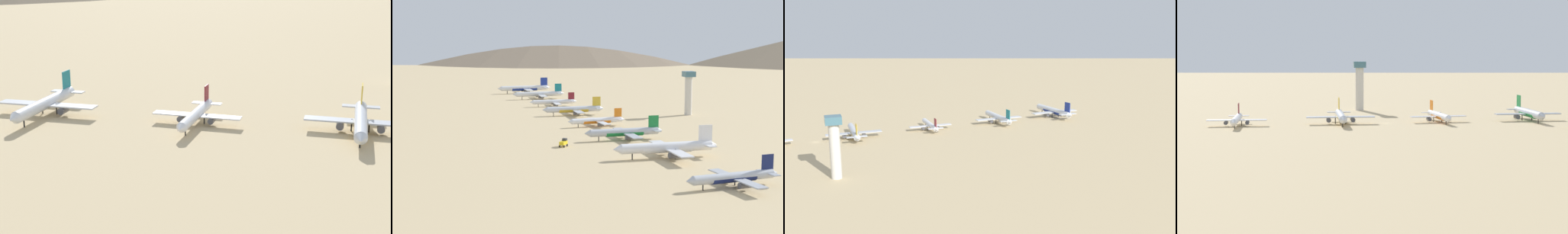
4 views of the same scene
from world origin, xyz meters
The scene contains 12 objects.
ground_plane centered at (0.00, 0.00, 0.00)m, with size 2093.74×2093.74×0.00m, color tan.
parked_jet_0 centered at (15.24, -174.37, 4.57)m, with size 47.69×38.76×13.75m.
parked_jet_1 centered at (9.56, -124.85, 4.17)m, with size 42.95×34.83×12.40m.
parked_jet_2 centered at (6.49, -73.20, 3.45)m, with size 35.44×28.70×10.25m.
parked_jet_3 centered at (1.98, -22.87, 4.02)m, with size 41.81×33.87×12.09m.
parked_jet_4 centered at (-1.56, 26.88, 3.42)m, with size 35.69×29.09×10.29m.
parked_jet_5 centered at (-4.51, 74.28, 4.07)m, with size 42.44×34.43×12.25m.
parked_jet_6 centered at (-9.95, 122.04, 4.71)m, with size 49.05×39.74×14.17m.
parked_jet_7 centered at (-15.17, 176.53, 3.71)m, with size 38.65×31.54×11.15m.
service_truck centered at (29.83, 85.41, 2.08)m, with size 4.99×5.68×3.90m.
control_tower centered at (-72.62, -7.64, 16.28)m, with size 7.20×7.20×29.15m.
desert_hill_2 centered at (-141.23, -834.98, 53.43)m, with size 638.89×638.89×106.86m, color #7A6854.
Camera 2 is at (85.46, 376.63, 56.34)m, focal length 57.02 mm.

